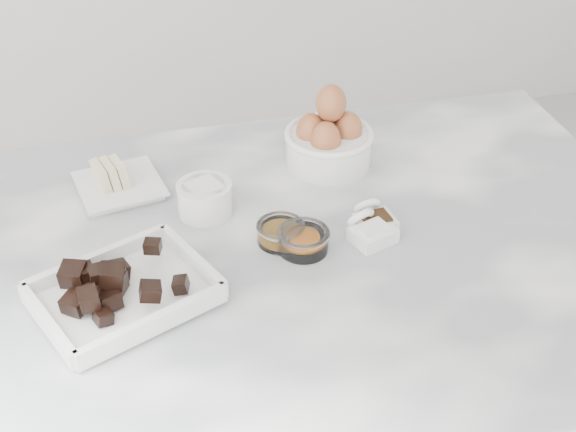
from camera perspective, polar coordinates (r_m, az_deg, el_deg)
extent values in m
cube|color=white|center=(1.20, -0.59, -3.26)|extent=(1.20, 0.80, 0.04)
cube|color=white|center=(1.12, -11.50, -5.81)|extent=(0.27, 0.24, 0.01)
cube|color=white|center=(1.35, -11.88, 2.00)|extent=(0.14, 0.14, 0.01)
cube|color=white|center=(1.35, -11.92, 2.25)|extent=(0.16, 0.16, 0.00)
cylinder|color=white|center=(1.26, -5.93, 1.23)|extent=(0.09, 0.09, 0.05)
cylinder|color=white|center=(1.25, -5.99, 2.02)|extent=(0.07, 0.07, 0.01)
cylinder|color=white|center=(1.38, 2.91, 4.83)|extent=(0.15, 0.15, 0.06)
torus|color=white|center=(1.37, 2.94, 5.81)|extent=(0.15, 0.15, 0.01)
ellipsoid|color=#B06238|center=(1.38, 4.13, 6.31)|extent=(0.05, 0.05, 0.07)
ellipsoid|color=#B06238|center=(1.36, 1.73, 5.84)|extent=(0.05, 0.05, 0.07)
ellipsoid|color=#B06238|center=(1.39, 2.75, 6.69)|extent=(0.05, 0.05, 0.07)
ellipsoid|color=#B06238|center=(1.34, 3.09, 5.40)|extent=(0.05, 0.05, 0.07)
ellipsoid|color=#B06238|center=(1.34, 3.07, 8.01)|extent=(0.05, 0.05, 0.07)
cylinder|color=white|center=(1.20, -0.53, -1.24)|extent=(0.07, 0.07, 0.03)
torus|color=white|center=(1.19, -0.53, -0.72)|extent=(0.07, 0.07, 0.01)
cylinder|color=orange|center=(1.21, -0.53, -1.43)|extent=(0.05, 0.05, 0.01)
cylinder|color=white|center=(1.19, 1.10, -1.79)|extent=(0.07, 0.07, 0.03)
torus|color=white|center=(1.18, 1.11, -1.23)|extent=(0.08, 0.08, 0.01)
ellipsoid|color=orange|center=(1.19, 1.10, -1.75)|extent=(0.05, 0.05, 0.02)
cube|color=white|center=(1.24, 6.20, -0.56)|extent=(0.06, 0.06, 0.02)
cube|color=black|center=(1.23, 6.24, -0.07)|extent=(0.05, 0.04, 0.00)
torus|color=white|center=(1.25, 5.64, 0.68)|extent=(0.05, 0.04, 0.04)
cube|color=white|center=(1.21, 6.06, -1.34)|extent=(0.08, 0.07, 0.02)
cube|color=white|center=(1.20, 6.10, -0.84)|extent=(0.05, 0.05, 0.00)
torus|color=white|center=(1.22, 5.19, -0.11)|extent=(0.06, 0.05, 0.05)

